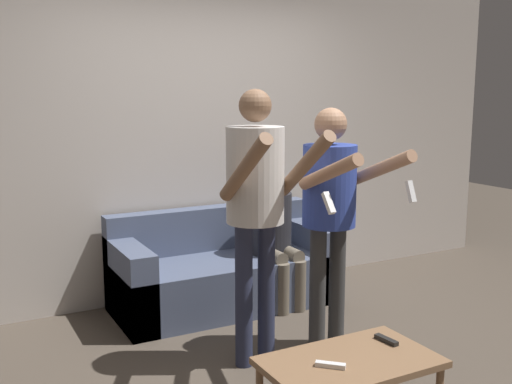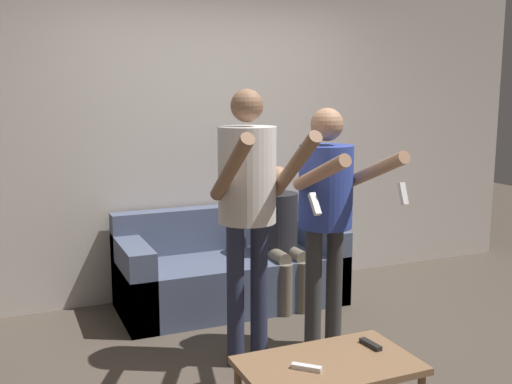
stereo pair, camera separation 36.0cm
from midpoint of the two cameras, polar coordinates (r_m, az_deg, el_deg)
name	(u,v)px [view 2 (the right image)]	position (r m, az deg, el deg)	size (l,w,h in m)	color
ground_plane	(294,370)	(3.91, 6.42, -16.57)	(14.00, 14.00, 0.00)	#4C4238
wall_back	(205,135)	(5.06, -2.81, 5.40)	(6.40, 0.06, 2.70)	beige
couch	(230,272)	(4.89, -0.40, -7.62)	(1.78, 0.77, 0.77)	#4C5670
person_standing_left	(248,194)	(3.64, 2.09, -0.20)	(0.48, 0.73, 1.73)	#282D47
person_standing_right	(327,200)	(3.92, 9.41, -0.82)	(0.47, 0.76, 1.61)	#383838
person_seated	(280,229)	(4.84, 4.41, -3.60)	(0.34, 0.54, 1.12)	#6B6051
coffee_table	(329,369)	(3.20, 10.27, -16.34)	(0.89, 0.53, 0.36)	#846042
remote_near	(306,367)	(3.09, 8.30, -16.27)	(0.13, 0.13, 0.02)	white
remote_far	(371,344)	(3.40, 13.95, -13.95)	(0.05, 0.15, 0.02)	black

